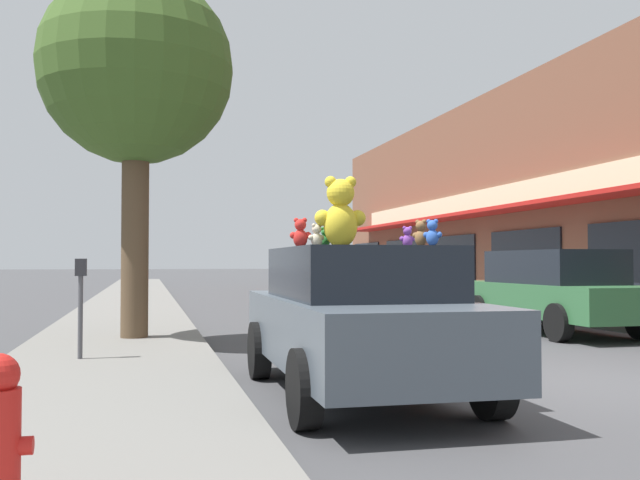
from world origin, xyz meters
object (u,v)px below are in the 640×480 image
at_px(teddy_bear_blue, 432,233).
at_px(teddy_bear_red, 300,233).
at_px(parked_car_far_center, 553,289).
at_px(teddy_bear_purple, 407,237).
at_px(teddy_bear_giant, 340,213).
at_px(teddy_bear_green, 325,238).
at_px(plush_art_car, 358,317).
at_px(teddy_bear_cream, 317,236).
at_px(teddy_bear_black, 345,240).
at_px(street_tree, 136,71).
at_px(teddy_bear_brown, 421,233).
at_px(parking_meter, 81,295).

relative_size(teddy_bear_blue, teddy_bear_red, 0.79).
bearing_deg(parked_car_far_center, teddy_bear_purple, -133.30).
bearing_deg(teddy_bear_giant, teddy_bear_green, -50.65).
distance_m(teddy_bear_purple, teddy_bear_red, 1.13).
distance_m(plush_art_car, teddy_bear_cream, 0.95).
bearing_deg(teddy_bear_green, teddy_bear_cream, 30.47).
bearing_deg(teddy_bear_red, plush_art_car, 172.21).
height_order(teddy_bear_black, street_tree, street_tree).
relative_size(plush_art_car, parked_car_far_center, 0.89).
bearing_deg(teddy_bear_green, teddy_bear_brown, 110.73).
height_order(plush_art_car, teddy_bear_giant, teddy_bear_giant).
bearing_deg(street_tree, parking_meter, -104.19).
xyz_separation_m(teddy_bear_cream, teddy_bear_purple, (0.95, -0.17, -0.01)).
distance_m(plush_art_car, teddy_bear_green, 0.93).
height_order(teddy_bear_red, parking_meter, teddy_bear_red).
bearing_deg(teddy_bear_red, parked_car_far_center, -120.50).
relative_size(teddy_bear_green, parking_meter, 0.18).
bearing_deg(street_tree, teddy_bear_blue, -64.44).
bearing_deg(teddy_bear_blue, street_tree, -24.38).
relative_size(teddy_bear_cream, parked_car_far_center, 0.05).
bearing_deg(street_tree, teddy_bear_cream, -68.05).
relative_size(teddy_bear_green, teddy_bear_cream, 0.89).
xyz_separation_m(plush_art_car, parked_car_far_center, (5.58, 5.37, 0.04)).
xyz_separation_m(parked_car_far_center, parking_meter, (-8.51, -2.88, 0.11)).
distance_m(teddy_bear_green, teddy_bear_black, 0.63).
distance_m(teddy_bear_blue, parked_car_far_center, 8.08).
bearing_deg(teddy_bear_black, teddy_bear_giant, 88.21).
bearing_deg(plush_art_car, teddy_bear_black, 83.87).
relative_size(teddy_bear_red, parked_car_far_center, 0.07).
xyz_separation_m(teddy_bear_blue, teddy_bear_purple, (0.09, 0.89, -0.01)).
height_order(teddy_bear_green, teddy_bear_blue, teddy_bear_blue).
relative_size(plush_art_car, teddy_bear_black, 19.89).
height_order(teddy_bear_brown, parked_car_far_center, teddy_bear_brown).
bearing_deg(teddy_bear_cream, street_tree, -83.84).
bearing_deg(teddy_bear_giant, parked_car_far_center, -130.86).
relative_size(teddy_bear_brown, teddy_bear_blue, 1.02).
distance_m(teddy_bear_cream, teddy_bear_red, 0.18).
height_order(teddy_bear_giant, teddy_bear_red, teddy_bear_giant).
relative_size(teddy_bear_cream, parking_meter, 0.20).
bearing_deg(teddy_bear_green, plush_art_car, 113.60).
bearing_deg(plush_art_car, teddy_bear_giant, 135.45).
height_order(parked_car_far_center, street_tree, street_tree).
distance_m(teddy_bear_giant, parked_car_far_center, 7.82).
xyz_separation_m(teddy_bear_giant, teddy_bear_red, (-0.40, 0.14, -0.21)).
distance_m(teddy_bear_green, teddy_bear_blue, 1.39).
relative_size(teddy_bear_giant, parking_meter, 0.59).
relative_size(teddy_bear_purple, street_tree, 0.04).
xyz_separation_m(teddy_bear_red, parked_car_far_center, (6.13, 5.09, -0.83)).
bearing_deg(plush_art_car, teddy_bear_green, 129.20).
xyz_separation_m(teddy_bear_brown, street_tree, (-2.74, 5.62, 2.87)).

